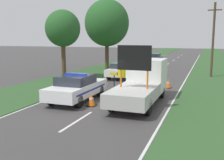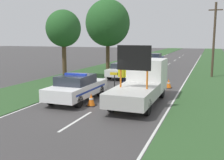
# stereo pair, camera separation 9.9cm
# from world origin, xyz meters

# --- Properties ---
(ground_plane) EXTENTS (160.00, 160.00, 0.00)m
(ground_plane) POSITION_xyz_m (0.00, 0.00, 0.00)
(ground_plane) COLOR #3D3A3A
(lane_markings) EXTENTS (7.03, 63.53, 0.01)m
(lane_markings) POSITION_xyz_m (0.00, 13.79, 0.00)
(lane_markings) COLOR silver
(lane_markings) RESTS_ON ground
(grass_verge_left) EXTENTS (4.94, 120.00, 0.03)m
(grass_verge_left) POSITION_xyz_m (-6.03, 20.00, 0.01)
(grass_verge_left) COLOR #2D5128
(grass_verge_left) RESTS_ON ground
(grass_verge_right) EXTENTS (4.94, 120.00, 0.03)m
(grass_verge_right) POSITION_xyz_m (6.03, 20.00, 0.01)
(grass_verge_right) COLOR #2D5128
(grass_verge_right) RESTS_ON ground
(police_car) EXTENTS (1.89, 4.68, 1.59)m
(police_car) POSITION_xyz_m (-1.78, 0.27, 0.76)
(police_car) COLOR white
(police_car) RESTS_ON ground
(work_truck) EXTENTS (2.04, 6.10, 3.22)m
(work_truck) POSITION_xyz_m (1.78, 1.40, 1.12)
(work_truck) COLOR white
(work_truck) RESTS_ON ground
(road_barrier) EXTENTS (3.41, 0.08, 1.08)m
(road_barrier) POSITION_xyz_m (0.18, 4.92, 0.90)
(road_barrier) COLOR black
(road_barrier) RESTS_ON ground
(police_officer) EXTENTS (0.64, 0.41, 1.79)m
(police_officer) POSITION_xyz_m (-0.29, 4.07, 1.06)
(police_officer) COLOR #191E38
(police_officer) RESTS_ON ground
(pedestrian_civilian) EXTENTS (0.61, 0.39, 1.70)m
(pedestrian_civilian) POSITION_xyz_m (0.13, 4.37, 1.00)
(pedestrian_civilian) COLOR brown
(pedestrian_civilian) RESTS_ON ground
(traffic_cone_near_police) EXTENTS (0.39, 0.39, 0.55)m
(traffic_cone_near_police) POSITION_xyz_m (0.35, 1.16, 0.27)
(traffic_cone_near_police) COLOR black
(traffic_cone_near_police) RESTS_ON ground
(traffic_cone_centre_front) EXTENTS (0.40, 0.40, 0.55)m
(traffic_cone_centre_front) POSITION_xyz_m (0.75, 4.54, 0.27)
(traffic_cone_centre_front) COLOR black
(traffic_cone_centre_front) RESTS_ON ground
(traffic_cone_near_truck) EXTENTS (0.49, 0.49, 0.67)m
(traffic_cone_near_truck) POSITION_xyz_m (-0.49, -0.58, 0.33)
(traffic_cone_near_truck) COLOR black
(traffic_cone_near_truck) RESTS_ON ground
(traffic_cone_behind_barrier) EXTENTS (0.47, 0.47, 0.65)m
(traffic_cone_behind_barrier) POSITION_xyz_m (2.60, 5.93, 0.32)
(traffic_cone_behind_barrier) COLOR black
(traffic_cone_behind_barrier) RESTS_ON ground
(queued_car_van_white) EXTENTS (1.92, 4.55, 1.36)m
(queued_car_van_white) POSITION_xyz_m (-1.97, 9.47, 0.72)
(queued_car_van_white) COLOR silver
(queued_car_van_white) RESTS_ON ground
(queued_car_sedan_silver) EXTENTS (1.80, 4.42, 1.56)m
(queued_car_sedan_silver) POSITION_xyz_m (-1.86, 16.71, 0.79)
(queued_car_sedan_silver) COLOR #B2B2B7
(queued_car_sedan_silver) RESTS_ON ground
(queued_car_hatch_blue) EXTENTS (1.94, 3.92, 1.48)m
(queued_car_hatch_blue) POSITION_xyz_m (-1.86, 22.62, 0.77)
(queued_car_hatch_blue) COLOR navy
(queued_car_hatch_blue) RESTS_ON ground
(roadside_tree_near_left) EXTENTS (5.01, 5.01, 7.86)m
(roadside_tree_near_left) POSITION_xyz_m (-5.79, 15.27, 5.21)
(roadside_tree_near_left) COLOR #4C3823
(roadside_tree_near_left) RESTS_ON ground
(roadside_tree_near_right) EXTENTS (3.01, 3.01, 5.96)m
(roadside_tree_near_right) POSITION_xyz_m (-6.70, 7.17, 4.34)
(roadside_tree_near_right) COLOR #4C3823
(roadside_tree_near_right) RESTS_ON ground
(utility_pole) EXTENTS (1.20, 0.20, 6.68)m
(utility_pole) POSITION_xyz_m (5.52, 12.67, 3.46)
(utility_pole) COLOR #473828
(utility_pole) RESTS_ON ground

